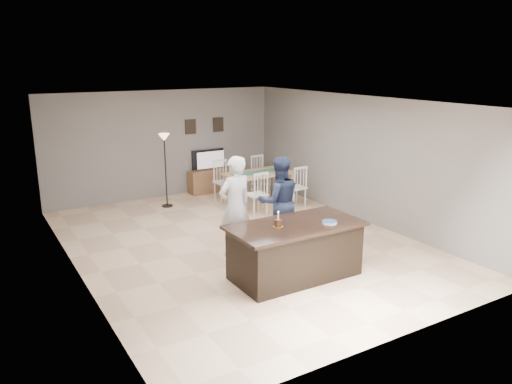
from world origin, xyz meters
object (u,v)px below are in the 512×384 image
plate_stack (330,222)px  dining_table (259,178)px  man (279,202)px  television (209,160)px  kitchen_island (295,250)px  tv_console (211,181)px  birthday_cake (278,223)px  woman (235,206)px  floor_lamp (165,150)px

plate_stack → dining_table: dining_table is taller
plate_stack → man: bearing=86.7°
man → plate_stack: (-0.09, -1.60, 0.07)m
television → man: (-0.62, -4.29, -0.01)m
kitchen_island → tv_console: bearing=77.8°
kitchen_island → tv_console: (1.20, 5.57, -0.15)m
man → plate_stack: bearing=103.3°
birthday_cake → plate_stack: bearing=-19.9°
tv_console → television: size_ratio=1.31×
television → woman: bearing=70.0°
floor_lamp → tv_console: bearing=24.8°
kitchen_island → birthday_cake: 0.59m
tv_console → woman: size_ratio=0.66×
television → plate_stack: size_ratio=3.79×
floor_lamp → plate_stack: bearing=-81.1°
television → dining_table: (0.53, -1.66, -0.22)m
kitchen_island → tv_console: size_ratio=1.79×
plate_stack → dining_table: bearing=73.6°
tv_console → birthday_cake: 5.77m
television → floor_lamp: bearing=27.0°
birthday_cake → dining_table: birthday_cake is taller
woman → dining_table: bearing=-135.8°
tv_console → dining_table: size_ratio=0.62×
woman → floor_lamp: 3.55m
television → dining_table: television is taller
kitchen_island → plate_stack: bearing=-27.3°
woman → birthday_cake: bearing=84.9°
television → man: bearing=81.7°
man → birthday_cake: man is taller
tv_console → plate_stack: size_ratio=4.98×
kitchen_island → birthday_cake: size_ratio=8.71×
tv_console → birthday_cake: size_ratio=4.86×
dining_table → floor_lamp: floor_lamp is taller
man → dining_table: man is taller
plate_stack → floor_lamp: 5.20m
woman → floor_lamp: size_ratio=1.03×
television → birthday_cake: bearing=75.0°
kitchen_island → floor_lamp: floor_lamp is taller
tv_console → woman: (-1.56, -4.22, 0.61)m
television → dining_table: 1.76m
kitchen_island → dining_table: bearing=66.5°
dining_table → floor_lamp: 2.34m
woman → floor_lamp: bearing=-98.0°
television → plate_stack: (-0.71, -5.89, 0.06)m
birthday_cake → plate_stack: (0.79, -0.29, -0.04)m
kitchen_island → plate_stack: plate_stack is taller
kitchen_island → woman: (-0.36, 1.35, 0.45)m
man → floor_lamp: (-0.89, 3.52, 0.51)m
man → birthday_cake: (-0.88, -1.31, 0.10)m
kitchen_island → floor_lamp: size_ratio=1.22×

